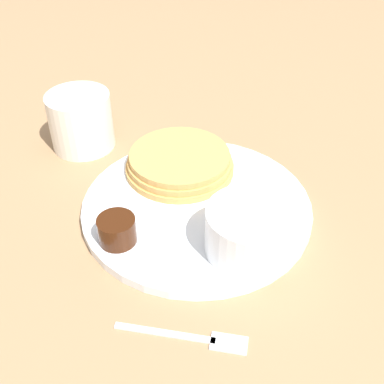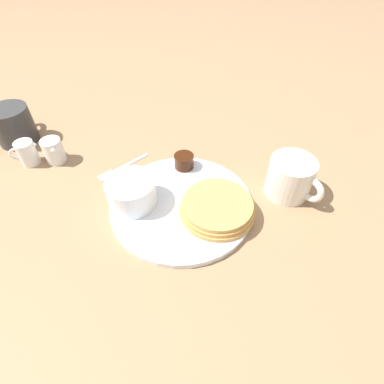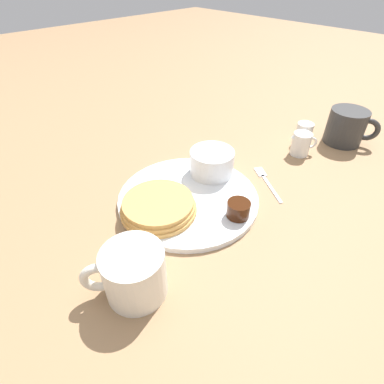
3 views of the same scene
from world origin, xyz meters
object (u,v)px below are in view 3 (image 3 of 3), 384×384
(creamer_pitcher_near, at_px, (301,144))
(fork, at_px, (266,179))
(second_mug, at_px, (347,127))
(creamer_pitcher_far, at_px, (304,133))
(plate, at_px, (188,198))
(coffee_mug, at_px, (133,273))
(bowl, at_px, (212,162))

(creamer_pitcher_near, bearing_deg, fork, 2.62)
(second_mug, bearing_deg, creamer_pitcher_far, -40.77)
(plate, relative_size, coffee_mug, 2.54)
(creamer_pitcher_near, distance_m, creamer_pitcher_far, 0.06)
(bowl, bearing_deg, creamer_pitcher_near, 159.58)
(creamer_pitcher_far, xyz_separation_m, fork, (0.21, 0.03, -0.03))
(bowl, bearing_deg, creamer_pitcher_far, 167.62)
(fork, bearing_deg, coffee_mug, 4.13)
(bowl, distance_m, creamer_pitcher_far, 0.30)
(plate, distance_m, bowl, 0.10)
(plate, relative_size, bowl, 2.95)
(plate, height_order, second_mug, second_mug)
(creamer_pitcher_near, height_order, creamer_pitcher_far, same)
(fork, bearing_deg, second_mug, 171.85)
(fork, xyz_separation_m, second_mug, (-0.30, 0.04, 0.04))
(second_mug, bearing_deg, coffee_mug, -1.27)
(creamer_pitcher_near, xyz_separation_m, creamer_pitcher_far, (-0.05, -0.02, 0.00))
(bowl, height_order, creamer_pitcher_far, bowl)
(plate, distance_m, creamer_pitcher_near, 0.34)
(coffee_mug, xyz_separation_m, second_mug, (-0.67, 0.01, 0.00))
(creamer_pitcher_near, relative_size, fork, 0.50)
(bowl, xyz_separation_m, second_mug, (-0.37, 0.14, 0.00))
(creamer_pitcher_far, bearing_deg, second_mug, 139.23)
(coffee_mug, xyz_separation_m, fork, (-0.38, -0.03, -0.04))
(creamer_pitcher_near, height_order, second_mug, second_mug)
(bowl, bearing_deg, plate, 13.81)
(second_mug, bearing_deg, creamer_pitcher_near, -19.54)
(plate, bearing_deg, bowl, -166.19)
(fork, relative_size, second_mug, 0.95)
(bowl, xyz_separation_m, fork, (-0.08, 0.09, -0.04))
(plate, relative_size, creamer_pitcher_near, 4.85)
(coffee_mug, bearing_deg, creamer_pitcher_far, -174.31)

